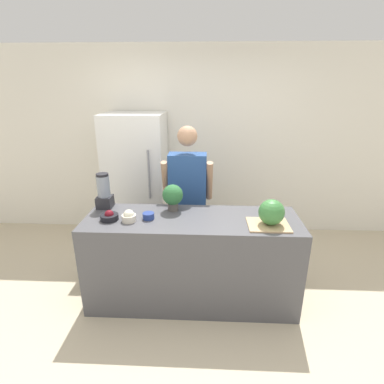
# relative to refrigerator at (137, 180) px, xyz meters

# --- Properties ---
(ground_plane) EXTENTS (14.00, 14.00, 0.00)m
(ground_plane) POSITION_rel_refrigerator_xyz_m (0.80, -1.60, -0.88)
(ground_plane) COLOR beige
(wall_back) EXTENTS (8.00, 0.06, 2.60)m
(wall_back) POSITION_rel_refrigerator_xyz_m (0.80, 0.39, 0.42)
(wall_back) COLOR white
(wall_back) RESTS_ON ground_plane
(counter_island) EXTENTS (2.03, 0.66, 0.91)m
(counter_island) POSITION_rel_refrigerator_xyz_m (0.80, -1.27, -0.42)
(counter_island) COLOR #4C4C51
(counter_island) RESTS_ON ground_plane
(refrigerator) EXTENTS (0.77, 0.70, 1.75)m
(refrigerator) POSITION_rel_refrigerator_xyz_m (0.00, 0.00, 0.00)
(refrigerator) COLOR white
(refrigerator) RESTS_ON ground_plane
(person) EXTENTS (0.56, 0.27, 1.68)m
(person) POSITION_rel_refrigerator_xyz_m (0.72, -0.63, -0.01)
(person) COLOR gray
(person) RESTS_ON ground_plane
(cutting_board) EXTENTS (0.36, 0.30, 0.01)m
(cutting_board) POSITION_rel_refrigerator_xyz_m (1.49, -1.40, 0.04)
(cutting_board) COLOR tan
(cutting_board) RESTS_ON counter_island
(watermelon) EXTENTS (0.23, 0.23, 0.23)m
(watermelon) POSITION_rel_refrigerator_xyz_m (1.51, -1.39, 0.16)
(watermelon) COLOR #3D7F3D
(watermelon) RESTS_ON cutting_board
(bowl_cherries) EXTENTS (0.17, 0.17, 0.10)m
(bowl_cherries) POSITION_rel_refrigerator_xyz_m (0.04, -1.34, 0.06)
(bowl_cherries) COLOR black
(bowl_cherries) RESTS_ON counter_island
(bowl_cream) EXTENTS (0.13, 0.13, 0.11)m
(bowl_cream) POSITION_rel_refrigerator_xyz_m (0.23, -1.36, 0.08)
(bowl_cream) COLOR beige
(bowl_cream) RESTS_ON counter_island
(bowl_small_blue) EXTENTS (0.11, 0.11, 0.06)m
(bowl_small_blue) POSITION_rel_refrigerator_xyz_m (0.40, -1.30, 0.06)
(bowl_small_blue) COLOR navy
(bowl_small_blue) RESTS_ON counter_island
(blender) EXTENTS (0.15, 0.15, 0.36)m
(blender) POSITION_rel_refrigerator_xyz_m (-0.10, -1.05, 0.19)
(blender) COLOR #28282D
(blender) RESTS_ON counter_island
(potted_plant) EXTENTS (0.20, 0.20, 0.27)m
(potted_plant) POSITION_rel_refrigerator_xyz_m (0.60, -1.09, 0.18)
(potted_plant) COLOR #514C47
(potted_plant) RESTS_ON counter_island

